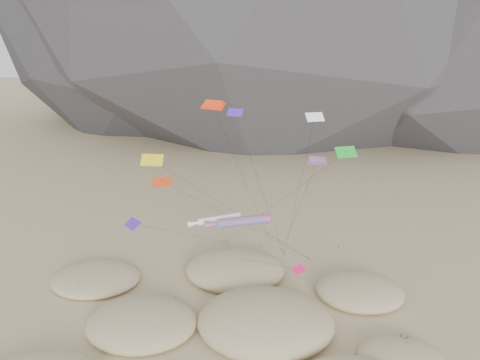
% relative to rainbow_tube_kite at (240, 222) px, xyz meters
% --- Properties ---
extents(ground, '(500.00, 500.00, 0.00)m').
position_rel_rainbow_tube_kite_xyz_m(ground, '(0.78, -10.17, -10.95)').
color(ground, '#CCB789').
rests_on(ground, ground).
extents(dunes, '(47.50, 38.20, 4.57)m').
position_rel_rainbow_tube_kite_xyz_m(dunes, '(-1.01, -6.58, -10.19)').
color(dunes, '#CCB789').
rests_on(dunes, ground).
extents(dune_grass, '(39.84, 28.27, 1.54)m').
position_rel_rainbow_tube_kite_xyz_m(dune_grass, '(0.79, -6.73, -10.09)').
color(dune_grass, black).
rests_on(dune_grass, ground).
extents(kite_stakes, '(22.99, 4.74, 0.30)m').
position_rel_rainbow_tube_kite_xyz_m(kite_stakes, '(2.73, 13.84, -10.80)').
color(kite_stakes, '#3F2D1E').
rests_on(kite_stakes, ground).
extents(rainbow_tube_kite, '(10.72, 17.04, 11.84)m').
position_rel_rainbow_tube_kite_xyz_m(rainbow_tube_kite, '(0.00, 0.00, 0.00)').
color(rainbow_tube_kite, '#FF3C1A').
rests_on(rainbow_tube_kite, ground).
extents(white_tube_kite, '(6.45, 11.78, 11.20)m').
position_rel_rainbow_tube_kite_xyz_m(white_tube_kite, '(-3.06, 1.27, -0.40)').
color(white_tube_kite, white).
rests_on(white_tube_kite, ground).
extents(orange_parafoil, '(9.29, 11.15, 24.26)m').
position_rel_rainbow_tube_kite_xyz_m(orange_parafoil, '(-3.61, 5.62, 12.55)').
color(orange_parafoil, '#FD350D').
rests_on(orange_parafoil, ground).
extents(multi_parafoil, '(4.34, 12.53, 17.74)m').
position_rel_rainbow_tube_kite_xyz_m(multi_parafoil, '(9.04, 4.58, 6.15)').
color(multi_parafoil, red).
rests_on(multi_parafoil, ground).
extents(delta_kites, '(26.45, 23.31, 24.08)m').
position_rel_rainbow_tube_kite_xyz_m(delta_kites, '(-0.99, 0.50, 5.86)').
color(delta_kites, green).
rests_on(delta_kites, ground).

